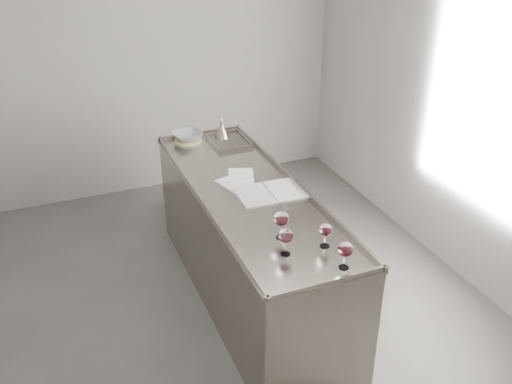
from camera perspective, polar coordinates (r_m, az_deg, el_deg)
name	(u,v)px	position (r m, az deg, el deg)	size (l,w,h in m)	color
room_shell	(191,161)	(3.53, -6.50, 3.07)	(4.54, 5.04, 2.84)	#4A4745
counter	(249,246)	(4.37, -0.66, -5.42)	(0.77, 2.42, 0.97)	gray
wine_glass_left	(286,236)	(3.38, 3.01, -4.44)	(0.09, 0.09, 0.18)	white
wine_glass_middle	(281,219)	(3.53, 2.57, -2.75)	(0.10, 0.10, 0.19)	white
wine_glass_right	(345,250)	(3.30, 8.91, -5.73)	(0.09, 0.09, 0.17)	white
wine_glass_small	(326,231)	(3.48, 6.98, -3.87)	(0.08, 0.08, 0.16)	white
notebook	(271,192)	(4.11, 1.47, -0.05)	(0.49, 0.35, 0.02)	silver
loose_paper_top	(235,184)	(4.24, -2.10, 0.85)	(0.19, 0.28, 0.00)	white
loose_paper_under	(241,176)	(4.36, -1.52, 1.63)	(0.19, 0.27, 0.00)	white
trivet	(188,140)	(5.01, -6.81, 5.16)	(0.24, 0.24, 0.02)	#CFCA86
ceramic_bowl	(188,136)	(5.00, -6.83, 5.59)	(0.25, 0.25, 0.06)	#8C9DA3
wine_funnel	(222,131)	(5.05, -3.44, 6.09)	(0.13, 0.13, 0.19)	gray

